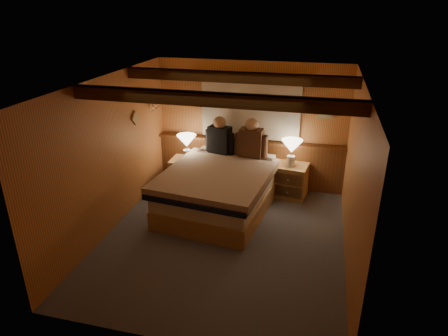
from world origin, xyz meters
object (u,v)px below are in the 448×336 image
(bed, at_px, (219,189))
(nightstand_right, at_px, (291,180))
(person_left, at_px, (220,138))
(lamp_right, at_px, (292,148))
(nightstand_left, at_px, (186,174))
(lamp_left, at_px, (187,142))
(person_right, at_px, (251,141))
(duffel_bag, at_px, (175,180))

(bed, xyz_separation_m, nightstand_right, (1.16, 0.85, -0.08))
(person_left, bearing_deg, lamp_right, 13.25)
(nightstand_left, distance_m, lamp_left, 0.63)
(nightstand_right, bearing_deg, person_right, -166.71)
(nightstand_right, relative_size, person_right, 0.83)
(bed, distance_m, person_left, 1.07)
(bed, distance_m, lamp_left, 1.23)
(nightstand_left, distance_m, person_left, 0.99)
(nightstand_right, distance_m, lamp_left, 2.08)
(person_left, relative_size, person_right, 0.97)
(nightstand_left, height_order, duffel_bag, nightstand_left)
(bed, distance_m, person_right, 1.09)
(nightstand_left, relative_size, duffel_bag, 1.08)
(nightstand_right, xyz_separation_m, person_right, (-0.76, -0.07, 0.74))
(nightstand_right, relative_size, duffel_bag, 1.13)
(nightstand_left, xyz_separation_m, person_left, (0.65, 0.13, 0.74))
(nightstand_left, bearing_deg, bed, -39.64)
(nightstand_left, distance_m, person_right, 1.46)
(duffel_bag, bearing_deg, nightstand_left, 10.64)
(bed, height_order, person_left, person_left)
(lamp_right, bearing_deg, nightstand_right, 49.34)
(person_left, bearing_deg, nightstand_left, -155.31)
(lamp_left, distance_m, lamp_right, 1.95)
(person_left, height_order, person_right, person_right)
(nightstand_right, distance_m, person_right, 1.06)
(nightstand_right, xyz_separation_m, lamp_right, (-0.03, -0.03, 0.66))
(nightstand_right, relative_size, lamp_right, 1.25)
(bed, bearing_deg, lamp_right, 42.34)
(nightstand_left, height_order, person_right, person_right)
(bed, height_order, nightstand_right, bed)
(lamp_right, distance_m, person_left, 1.33)
(bed, bearing_deg, person_left, 110.33)
(nightstand_left, distance_m, duffel_bag, 0.25)
(nightstand_left, relative_size, lamp_left, 1.24)
(lamp_right, height_order, person_left, person_left)
(bed, distance_m, nightstand_left, 1.11)
(bed, distance_m, nightstand_right, 1.44)
(person_left, xyz_separation_m, person_right, (0.60, -0.05, 0.01))
(nightstand_right, distance_m, lamp_right, 0.66)
(nightstand_right, height_order, person_left, person_left)
(lamp_right, height_order, person_right, person_right)
(nightstand_left, height_order, person_left, person_left)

